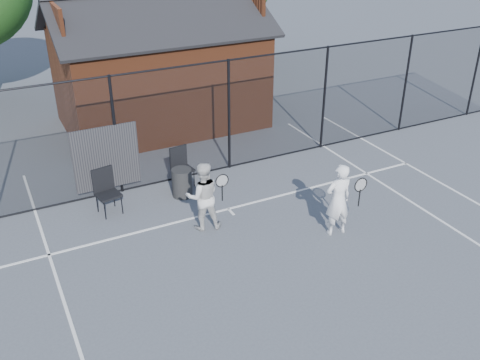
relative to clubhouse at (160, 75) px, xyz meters
name	(u,v)px	position (x,y,z in m)	size (l,w,h in m)	color
ground	(296,280)	(-0.50, -9.00, -1.61)	(80.00, 80.00, 0.00)	#4B5056
court_lines	(336,323)	(-0.50, -10.32, -1.60)	(11.02, 18.00, 0.01)	silver
fence	(182,126)	(-0.80, -4.00, -0.16)	(22.04, 3.00, 3.00)	black
clubhouse	(160,75)	(0.00, 0.00, 0.00)	(6.50, 4.36, 4.19)	#622D17
player_front	(338,200)	(1.17, -7.97, -0.77)	(0.76, 0.57, 1.66)	white
player_back	(203,196)	(-1.32, -6.46, -0.81)	(0.92, 0.77, 1.58)	silver
chair_left	(108,193)	(-3.04, -4.90, -1.08)	(0.51, 0.53, 1.06)	black
chair_right	(183,168)	(-1.00, -4.40, -1.11)	(0.48, 0.50, 0.99)	black
waste_bin	(182,183)	(-1.23, -4.90, -1.25)	(0.49, 0.49, 0.72)	black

